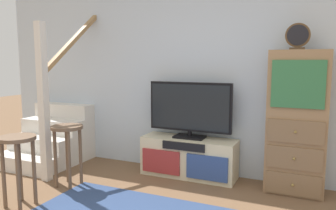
{
  "coord_description": "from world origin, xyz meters",
  "views": [
    {
      "loc": [
        1.02,
        -1.39,
        1.37
      ],
      "look_at": [
        -0.36,
        1.71,
        0.92
      ],
      "focal_mm": 35.26,
      "sensor_mm": 36.0,
      "label": 1
    }
  ],
  "objects": [
    {
      "name": "back_wall",
      "position": [
        0.0,
        2.46,
        1.35
      ],
      "size": [
        6.4,
        0.12,
        2.7
      ],
      "primitive_type": "cube",
      "color": "silver",
      "rests_on": "ground_plane"
    },
    {
      "name": "media_console",
      "position": [
        -0.3,
        2.19,
        0.23
      ],
      "size": [
        1.13,
        0.38,
        0.46
      ],
      "color": "beige",
      "rests_on": "ground_plane"
    },
    {
      "name": "television",
      "position": [
        -0.3,
        2.22,
        0.81
      ],
      "size": [
        1.0,
        0.22,
        0.66
      ],
      "color": "black",
      "rests_on": "media_console"
    },
    {
      "name": "side_cabinet",
      "position": [
        0.88,
        2.2,
        0.74
      ],
      "size": [
        0.58,
        0.38,
        1.48
      ],
      "color": "#93704C",
      "rests_on": "ground_plane"
    },
    {
      "name": "desk_clock",
      "position": [
        0.84,
        2.19,
        1.61
      ],
      "size": [
        0.24,
        0.08,
        0.26
      ],
      "color": "#4C3823",
      "rests_on": "side_cabinet"
    },
    {
      "name": "staircase",
      "position": [
        -2.24,
        2.2,
        0.37
      ],
      "size": [
        1.0,
        1.36,
        2.2
      ],
      "color": "silver",
      "rests_on": "ground_plane"
    },
    {
      "name": "bar_stool_near",
      "position": [
        -1.48,
        0.78,
        0.51
      ],
      "size": [
        0.34,
        0.34,
        0.68
      ],
      "color": "brown",
      "rests_on": "ground_plane"
    },
    {
      "name": "bar_stool_far",
      "position": [
        -1.4,
        1.37,
        0.51
      ],
      "size": [
        0.34,
        0.34,
        0.68
      ],
      "color": "brown",
      "rests_on": "ground_plane"
    }
  ]
}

